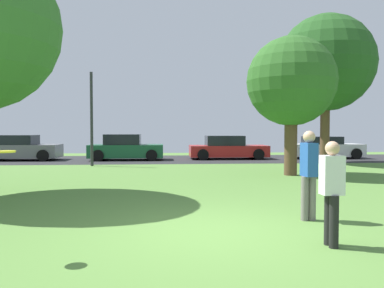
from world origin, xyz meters
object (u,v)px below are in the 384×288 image
(parked_car_white, at_px, (325,148))
(oak_tree_right, at_px, (326,63))
(person_bystander, at_px, (309,171))
(parked_car_red, at_px, (227,148))
(parked_car_grey, at_px, (20,149))
(parked_car_green, at_px, (126,148))
(person_thrower, at_px, (332,189))
(oak_tree_center, at_px, (291,82))
(frisbee_disc, at_px, (5,152))
(street_lamp_post, at_px, (92,119))

(parked_car_white, bearing_deg, oak_tree_right, -113.35)
(person_bystander, height_order, parked_car_red, person_bystander)
(parked_car_white, bearing_deg, parked_car_grey, -179.37)
(person_bystander, distance_m, parked_car_grey, 18.74)
(parked_car_grey, distance_m, parked_car_green, 5.98)
(person_thrower, distance_m, parked_car_green, 17.24)
(oak_tree_center, distance_m, parked_car_white, 10.00)
(oak_tree_right, distance_m, parked_car_red, 7.21)
(parked_car_grey, height_order, parked_car_white, parked_car_grey)
(oak_tree_center, distance_m, person_thrower, 9.50)
(frisbee_disc, xyz_separation_m, parked_car_red, (5.89, 17.17, -0.83))
(oak_tree_center, xyz_separation_m, person_bystander, (-2.06, -7.17, -2.60))
(oak_tree_right, distance_m, oak_tree_center, 6.21)
(person_thrower, relative_size, person_bystander, 0.91)
(oak_tree_center, xyz_separation_m, parked_car_white, (4.89, 8.22, -2.95))
(frisbee_disc, bearing_deg, parked_car_grey, 109.55)
(person_thrower, bearing_deg, street_lamp_post, -67.92)
(oak_tree_right, bearing_deg, oak_tree_center, -125.18)
(person_bystander, height_order, parked_car_white, person_bystander)
(frisbee_disc, height_order, street_lamp_post, street_lamp_post)
(person_bystander, bearing_deg, parked_car_red, -11.10)
(oak_tree_right, distance_m, person_bystander, 13.92)
(person_bystander, bearing_deg, parked_car_grey, 28.34)
(person_bystander, height_order, frisbee_disc, person_bystander)
(parked_car_green, bearing_deg, oak_tree_center, -47.73)
(oak_tree_center, relative_size, frisbee_disc, 14.87)
(street_lamp_post, bearing_deg, person_thrower, -65.43)
(street_lamp_post, bearing_deg, parked_car_white, 16.49)
(street_lamp_post, bearing_deg, frisbee_disc, -84.31)
(oak_tree_center, relative_size, parked_car_white, 1.24)
(oak_tree_center, xyz_separation_m, street_lamp_post, (-8.33, 4.30, -1.32))
(parked_car_grey, height_order, parked_car_green, parked_car_green)
(oak_tree_center, height_order, street_lamp_post, oak_tree_center)
(oak_tree_center, bearing_deg, person_bystander, -106.02)
(oak_tree_center, distance_m, parked_car_green, 10.90)
(parked_car_red, distance_m, street_lamp_post, 8.35)
(parked_car_green, distance_m, parked_car_red, 5.98)
(parked_car_red, height_order, parked_car_white, parked_car_red)
(parked_car_green, relative_size, parked_car_white, 0.98)
(oak_tree_right, bearing_deg, street_lamp_post, -177.05)
(street_lamp_post, bearing_deg, parked_car_green, 70.13)
(oak_tree_right, height_order, parked_car_grey, oak_tree_right)
(oak_tree_right, xyz_separation_m, parked_car_green, (-10.53, 2.87, -4.49))
(oak_tree_center, distance_m, street_lamp_post, 9.47)
(parked_car_green, relative_size, parked_car_red, 0.91)
(parked_car_grey, xyz_separation_m, parked_car_red, (11.94, 0.15, -0.03))
(parked_car_green, xyz_separation_m, parked_car_white, (11.96, 0.44, -0.05))
(person_bystander, relative_size, street_lamp_post, 0.39)
(parked_car_green, bearing_deg, street_lamp_post, -109.87)
(person_thrower, distance_m, parked_car_grey, 19.94)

